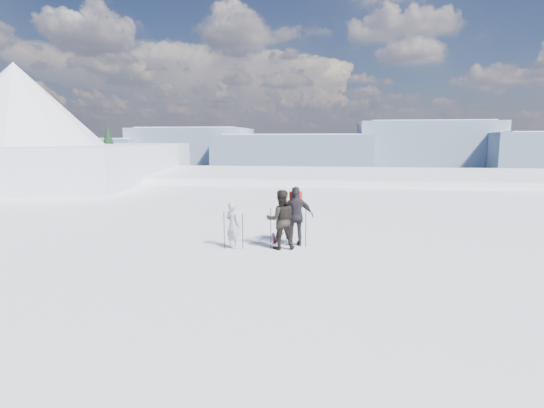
{
  "coord_description": "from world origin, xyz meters",
  "views": [
    {
      "loc": [
        -0.06,
        -9.42,
        3.48
      ],
      "look_at": [
        -1.79,
        3.0,
        1.57
      ],
      "focal_mm": 28.0,
      "sensor_mm": 36.0,
      "label": 1
    }
  ],
  "objects_px": {
    "skis_loose": "(276,238)",
    "skier_dark": "(281,220)",
    "skier_grey": "(233,225)",
    "skier_pack": "(296,216)"
  },
  "relations": [
    {
      "from": "skis_loose",
      "to": "skier_dark",
      "type": "bearing_deg",
      "value": -76.94
    },
    {
      "from": "skier_grey",
      "to": "skis_loose",
      "type": "relative_size",
      "value": 0.89
    },
    {
      "from": "skier_grey",
      "to": "skier_pack",
      "type": "relative_size",
      "value": 0.77
    },
    {
      "from": "skier_dark",
      "to": "skis_loose",
      "type": "relative_size",
      "value": 1.12
    },
    {
      "from": "skier_grey",
      "to": "skier_pack",
      "type": "height_order",
      "value": "skier_pack"
    },
    {
      "from": "skier_grey",
      "to": "skier_dark",
      "type": "bearing_deg",
      "value": -142.87
    },
    {
      "from": "skier_grey",
      "to": "skis_loose",
      "type": "distance_m",
      "value": 2.06
    },
    {
      "from": "skier_grey",
      "to": "skis_loose",
      "type": "height_order",
      "value": "skier_grey"
    },
    {
      "from": "skier_pack",
      "to": "skis_loose",
      "type": "bearing_deg",
      "value": -57.19
    },
    {
      "from": "skier_pack",
      "to": "skis_loose",
      "type": "height_order",
      "value": "skier_pack"
    }
  ]
}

